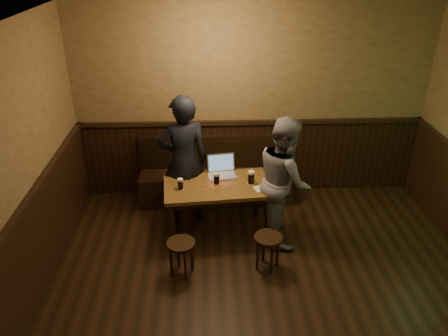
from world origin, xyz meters
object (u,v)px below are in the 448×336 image
pub_table (217,191)px  pint_mid (217,179)px  stool_left (181,249)px  person_suit (184,161)px  laptop (222,170)px  bench (216,180)px  stool_right (268,243)px  pint_right (251,177)px  pint_left (180,184)px  person_grey (284,180)px

pub_table → pint_mid: bearing=105.5°
pint_mid → stool_left: bearing=-117.1°
person_suit → laptop: bearing=165.1°
laptop → bench: bearing=89.6°
bench → stool_right: bench is taller
bench → pint_right: 1.06m
bench → stool_left: bearing=-104.6°
pub_table → stool_left: 0.96m
stool_right → pint_mid: 1.05m
stool_left → laptop: bearing=65.2°
stool_right → person_suit: bearing=132.9°
stool_right → pint_left: 1.29m
bench → pub_table: bench is taller
pub_table → stool_left: bearing=-122.7°
person_grey → stool_left: bearing=114.9°
stool_right → laptop: (-0.49, 1.03, 0.42)m
person_grey → bench: bearing=36.6°
pint_mid → person_suit: bearing=145.3°
pint_right → person_grey: 0.42m
pint_mid → person_grey: (0.83, -0.14, 0.03)m
stool_left → laptop: 1.28m
pint_left → person_grey: person_grey is taller
pint_mid → pint_right: size_ratio=0.88×
person_grey → pub_table: bearing=77.5°
stool_right → pint_right: (-0.13, 0.77, 0.45)m
stool_left → stool_right: size_ratio=0.99×
pint_mid → pint_left: bearing=-166.2°
pint_mid → pub_table: bearing=-69.7°
bench → pint_right: (0.43, -0.84, 0.49)m
person_suit → person_grey: size_ratio=1.09×
pint_right → person_grey: person_grey is taller
stool_left → pint_left: 0.84m
pub_table → pint_mid: 0.17m
pint_right → pub_table: bearing=-179.2°
bench → pint_left: (-0.45, -0.94, 0.47)m
pint_mid → laptop: bearing=73.3°
bench → pint_left: size_ratio=15.21×
stool_left → person_grey: bearing=28.9°
pint_left → stool_right: bearing=-33.1°
pint_right → person_suit: bearing=160.7°
stool_left → pint_mid: bearing=62.9°
stool_right → person_grey: 0.83m
pint_left → person_grey: 1.28m
stool_left → pint_mid: size_ratio=2.88×
laptop → pint_left: bearing=-152.6°
laptop → stool_right: bearing=-72.0°
stool_left → laptop: (0.50, 1.09, 0.43)m
pub_table → pint_right: 0.47m
pub_table → pint_right: (0.43, 0.01, 0.18)m
pint_left → laptop: 0.64m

